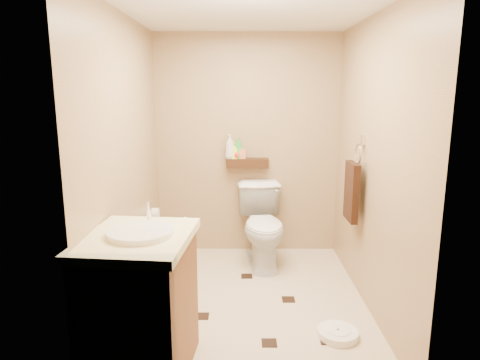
{
  "coord_description": "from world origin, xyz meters",
  "views": [
    {
      "loc": [
        -0.07,
        -3.42,
        1.8
      ],
      "look_at": [
        -0.08,
        0.25,
        1.02
      ],
      "focal_mm": 32.0,
      "sensor_mm": 36.0,
      "label": 1
    }
  ],
  "objects": [
    {
      "name": "ground",
      "position": [
        0.0,
        0.0,
        0.0
      ],
      "size": [
        2.5,
        2.5,
        0.0
      ],
      "primitive_type": "plane",
      "color": "beige",
      "rests_on": "ground"
    },
    {
      "name": "wall_back",
      "position": [
        0.0,
        1.25,
        1.2
      ],
      "size": [
        2.0,
        0.04,
        2.4
      ],
      "primitive_type": "cube",
      "color": "#9F7D5B",
      "rests_on": "ground"
    },
    {
      "name": "wall_front",
      "position": [
        0.0,
        -1.25,
        1.2
      ],
      "size": [
        2.0,
        0.04,
        2.4
      ],
      "primitive_type": "cube",
      "color": "#9F7D5B",
      "rests_on": "ground"
    },
    {
      "name": "wall_left",
      "position": [
        -1.0,
        0.0,
        1.2
      ],
      "size": [
        0.04,
        2.5,
        2.4
      ],
      "primitive_type": "cube",
      "color": "#9F7D5B",
      "rests_on": "ground"
    },
    {
      "name": "wall_right",
      "position": [
        1.0,
        0.0,
        1.2
      ],
      "size": [
        0.04,
        2.5,
        2.4
      ],
      "primitive_type": "cube",
      "color": "#9F7D5B",
      "rests_on": "ground"
    },
    {
      "name": "ceiling",
      "position": [
        0.0,
        0.0,
        2.4
      ],
      "size": [
        2.0,
        2.5,
        0.02
      ],
      "primitive_type": "cube",
      "color": "silver",
      "rests_on": "wall_back"
    },
    {
      "name": "wall_shelf",
      "position": [
        0.0,
        1.17,
        1.02
      ],
      "size": [
        0.46,
        0.14,
        0.1
      ],
      "primitive_type": "cube",
      "color": "#37200F",
      "rests_on": "wall_back"
    },
    {
      "name": "floor_accents",
      "position": [
        0.01,
        -0.08,
        0.0
      ],
      "size": [
        1.25,
        1.26,
        0.01
      ],
      "color": "black",
      "rests_on": "ground"
    },
    {
      "name": "toilet",
      "position": [
        0.16,
        0.83,
        0.41
      ],
      "size": [
        0.54,
        0.85,
        0.82
      ],
      "primitive_type": "imported",
      "rotation": [
        0.0,
        0.0,
        0.1
      ],
      "color": "white",
      "rests_on": "ground"
    },
    {
      "name": "vanity",
      "position": [
        -0.7,
        -0.95,
        0.48
      ],
      "size": [
        0.7,
        0.82,
        1.08
      ],
      "rotation": [
        0.0,
        0.0,
        -0.1
      ],
      "color": "brown",
      "rests_on": "ground"
    },
    {
      "name": "bathroom_scale",
      "position": [
        0.65,
        -0.55,
        0.03
      ],
      "size": [
        0.4,
        0.4,
        0.06
      ],
      "rotation": [
        0.0,
        0.0,
        0.43
      ],
      "color": "white",
      "rests_on": "ground"
    },
    {
      "name": "toilet_brush",
      "position": [
        -0.66,
        0.92,
        0.17
      ],
      "size": [
        0.11,
        0.11,
        0.48
      ],
      "color": "#1B6E67",
      "rests_on": "ground"
    },
    {
      "name": "towel_ring",
      "position": [
        0.91,
        0.25,
        0.95
      ],
      "size": [
        0.12,
        0.3,
        0.76
      ],
      "color": "silver",
      "rests_on": "wall_right"
    },
    {
      "name": "toilet_paper",
      "position": [
        -0.94,
        0.65,
        0.6
      ],
      "size": [
        0.12,
        0.11,
        0.12
      ],
      "color": "white",
      "rests_on": "wall_left"
    },
    {
      "name": "bottle_a",
      "position": [
        -0.19,
        1.17,
        1.2
      ],
      "size": [
        0.14,
        0.14,
        0.27
      ],
      "primitive_type": "imported",
      "rotation": [
        0.0,
        0.0,
        4.23
      ],
      "color": "silver",
      "rests_on": "wall_shelf"
    },
    {
      "name": "bottle_b",
      "position": [
        -0.13,
        1.17,
        1.16
      ],
      "size": [
        0.09,
        0.09,
        0.17
      ],
      "primitive_type": "imported",
      "rotation": [
        0.0,
        0.0,
        0.23
      ],
      "color": "#F5FF35",
      "rests_on": "wall_shelf"
    },
    {
      "name": "bottle_c",
      "position": [
        -0.11,
        1.17,
        1.13
      ],
      "size": [
        0.11,
        0.11,
        0.13
      ],
      "primitive_type": "imported",
      "rotation": [
        0.0,
        0.0,
        1.64
      ],
      "color": "red",
      "rests_on": "wall_shelf"
    },
    {
      "name": "bottle_d",
      "position": [
        -0.09,
        1.17,
        1.19
      ],
      "size": [
        0.11,
        0.11,
        0.23
      ],
      "primitive_type": "imported",
      "rotation": [
        0.0,
        0.0,
        2.79
      ],
      "color": "green",
      "rests_on": "wall_shelf"
    },
    {
      "name": "bottle_e",
      "position": [
        -0.06,
        1.17,
        1.15
      ],
      "size": [
        0.08,
        0.08,
        0.15
      ],
      "primitive_type": "imported",
      "rotation": [
        0.0,
        0.0,
        4.88
      ],
      "color": "#ED714F",
      "rests_on": "wall_shelf"
    }
  ]
}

